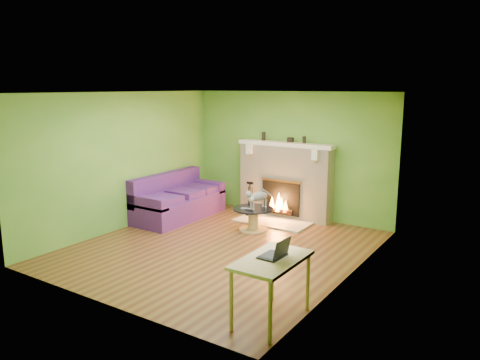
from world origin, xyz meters
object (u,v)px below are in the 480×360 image
object	(u,v)px
sofa	(177,201)
desk	(272,266)
cat	(258,199)
coffee_table	(253,218)

from	to	relation	value
sofa	desk	bearing A→B (deg)	-35.87
desk	cat	size ratio (longest dim) A/B	1.70
coffee_table	cat	xyz separation A→B (m)	(0.08, 0.05, 0.37)
coffee_table	sofa	bearing A→B (deg)	-176.49
sofa	cat	distance (m)	1.91
sofa	desk	world-z (taller)	sofa
coffee_table	cat	bearing A→B (deg)	32.01
coffee_table	desk	xyz separation A→B (m)	(2.01, -2.86, 0.42)
coffee_table	desk	world-z (taller)	desk
desk	cat	bearing A→B (deg)	123.49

